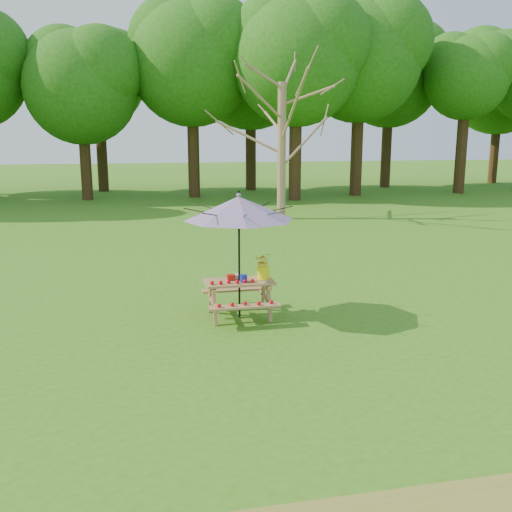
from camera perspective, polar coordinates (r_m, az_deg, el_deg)
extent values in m
plane|color=#3E6E15|center=(7.65, 8.35, -12.69)|extent=(120.00, 120.00, 0.00)
cylinder|color=#89644A|center=(21.84, 2.58, 10.36)|extent=(0.39, 0.39, 5.08)
cube|color=#A9704C|center=(10.03, -1.68, -2.59)|extent=(1.20, 0.62, 0.04)
cube|color=#A9704C|center=(9.59, -1.07, -5.08)|extent=(1.20, 0.22, 0.04)
cube|color=#A9704C|center=(10.62, -2.20, -3.37)|extent=(1.20, 0.22, 0.04)
cylinder|color=black|center=(9.92, -1.70, 0.07)|extent=(0.04, 0.04, 2.25)
cone|color=#2086B9|center=(9.78, -1.73, 4.80)|extent=(2.00, 2.00, 0.41)
sphere|color=#2086B9|center=(9.75, -1.73, 6.11)|extent=(0.08, 0.08, 0.08)
cube|color=red|center=(10.06, -2.53, -2.14)|extent=(0.14, 0.12, 0.10)
cylinder|color=#1524B2|center=(9.91, -1.25, -2.26)|extent=(0.13, 0.13, 0.13)
cube|color=silver|center=(10.18, -2.05, -2.05)|extent=(0.13, 0.13, 0.07)
cylinder|color=#FFFD0D|center=(10.14, 0.74, -1.67)|extent=(0.22, 0.22, 0.22)
imported|color=yellow|center=(10.09, 0.74, -0.52)|extent=(0.35, 0.32, 0.32)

